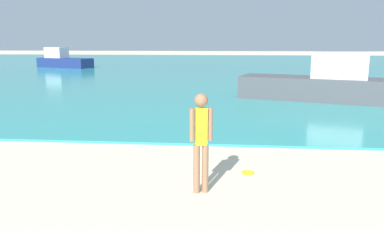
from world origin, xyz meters
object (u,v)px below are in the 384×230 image
at_px(boat_near, 317,83).
at_px(frisbee, 248,173).
at_px(boat_far, 63,60).
at_px(person_standing, 201,137).

bearing_deg(boat_near, frisbee, 88.27).
height_order(frisbee, boat_far, boat_far).
relative_size(frisbee, boat_far, 0.04).
xyz_separation_m(frisbee, boat_near, (3.36, 9.43, 0.75)).
bearing_deg(boat_near, person_standing, 85.97).
bearing_deg(person_standing, frisbee, -146.00).
distance_m(person_standing, frisbee, 1.63).
relative_size(boat_near, boat_far, 1.08).
bearing_deg(person_standing, boat_far, -78.92).
height_order(person_standing, boat_far, boat_far).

